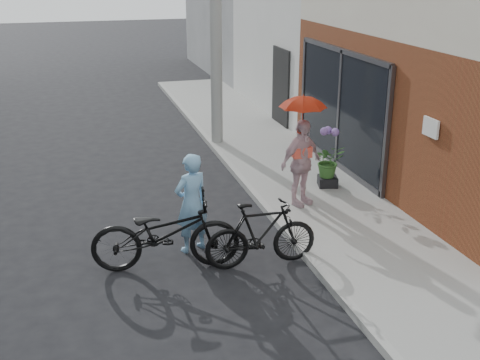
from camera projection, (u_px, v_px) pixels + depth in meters
name	position (u px, v px, depth m)	size (l,w,h in m)	color
ground	(244.00, 261.00, 9.17)	(80.00, 80.00, 0.00)	black
sidewalk	(319.00, 197.00, 11.50)	(2.20, 24.00, 0.12)	gray
curb	(262.00, 203.00, 11.20)	(0.12, 24.00, 0.12)	#9E9E99
officer	(191.00, 203.00, 9.27)	(0.58, 0.38, 1.59)	#7BB2DB
bike_left	(165.00, 233.00, 8.79)	(0.76, 2.17, 1.14)	black
bike_right	(261.00, 234.00, 8.89)	(0.48, 1.70, 1.02)	black
kimono_woman	(301.00, 163.00, 10.74)	(0.93, 0.39, 1.59)	beige
parasol	(303.00, 100.00, 10.34)	(0.79, 0.79, 0.70)	red
planter	(328.00, 181.00, 11.87)	(0.37, 0.37, 0.19)	black
potted_plant	(329.00, 161.00, 11.72)	(0.59, 0.51, 0.66)	#326227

